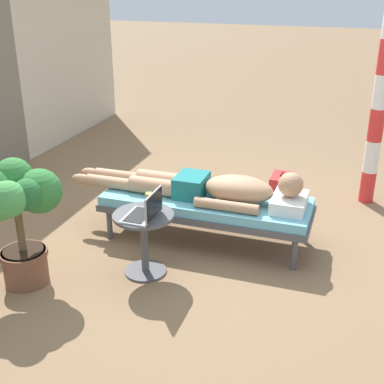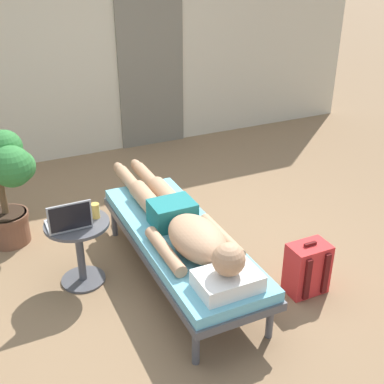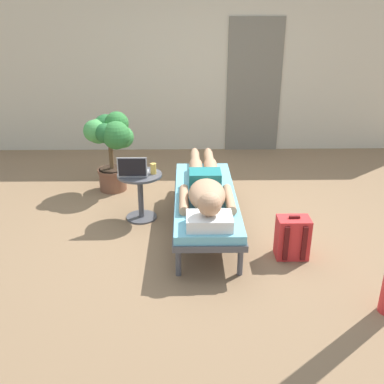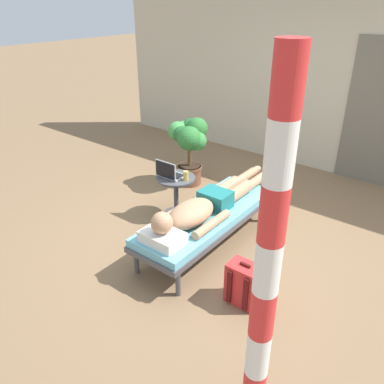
{
  "view_description": "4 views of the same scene",
  "coord_description": "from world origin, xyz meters",
  "px_view_note": "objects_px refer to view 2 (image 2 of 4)",
  "views": [
    {
      "loc": [
        -4.0,
        -1.41,
        2.27
      ],
      "look_at": [
        -0.21,
        -0.12,
        0.56
      ],
      "focal_mm": 48.57,
      "sensor_mm": 36.0,
      "label": 1
    },
    {
      "loc": [
        -1.23,
        -3.04,
        2.36
      ],
      "look_at": [
        0.21,
        -0.0,
        0.64
      ],
      "focal_mm": 45.99,
      "sensor_mm": 36.0,
      "label": 2
    },
    {
      "loc": [
        -0.18,
        -4.28,
        2.2
      ],
      "look_at": [
        -0.11,
        -0.23,
        0.46
      ],
      "focal_mm": 41.07,
      "sensor_mm": 36.0,
      "label": 3
    },
    {
      "loc": [
        2.1,
        -3.12,
        2.5
      ],
      "look_at": [
        -0.16,
        -0.21,
        0.61
      ],
      "focal_mm": 36.05,
      "sensor_mm": 36.0,
      "label": 4
    }
  ],
  "objects_px": {
    "side_table": "(79,242)",
    "backpack": "(307,268)",
    "drink_glass": "(95,211)",
    "lounge_chair": "(180,241)",
    "laptop": "(69,221)",
    "person_reclining": "(183,224)"
  },
  "relations": [
    {
      "from": "lounge_chair",
      "to": "side_table",
      "type": "relative_size",
      "value": 3.58
    },
    {
      "from": "laptop",
      "to": "backpack",
      "type": "bearing_deg",
      "value": -26.81
    },
    {
      "from": "side_table",
      "to": "laptop",
      "type": "distance_m",
      "value": 0.24
    },
    {
      "from": "laptop",
      "to": "person_reclining",
      "type": "bearing_deg",
      "value": -21.52
    },
    {
      "from": "person_reclining",
      "to": "backpack",
      "type": "bearing_deg",
      "value": -31.45
    },
    {
      "from": "backpack",
      "to": "person_reclining",
      "type": "bearing_deg",
      "value": 148.55
    },
    {
      "from": "lounge_chair",
      "to": "laptop",
      "type": "xyz_separation_m",
      "value": [
        -0.76,
        0.25,
        0.24
      ]
    },
    {
      "from": "lounge_chair",
      "to": "drink_glass",
      "type": "height_order",
      "value": "drink_glass"
    },
    {
      "from": "side_table",
      "to": "laptop",
      "type": "height_order",
      "value": "laptop"
    },
    {
      "from": "lounge_chair",
      "to": "drink_glass",
      "type": "xyz_separation_m",
      "value": [
        -0.55,
        0.31,
        0.24
      ]
    },
    {
      "from": "side_table",
      "to": "backpack",
      "type": "height_order",
      "value": "side_table"
    },
    {
      "from": "person_reclining",
      "to": "backpack",
      "type": "distance_m",
      "value": 0.98
    },
    {
      "from": "lounge_chair",
      "to": "person_reclining",
      "type": "distance_m",
      "value": 0.18
    },
    {
      "from": "drink_glass",
      "to": "person_reclining",
      "type": "bearing_deg",
      "value": -33.36
    },
    {
      "from": "person_reclining",
      "to": "laptop",
      "type": "distance_m",
      "value": 0.82
    },
    {
      "from": "side_table",
      "to": "backpack",
      "type": "xyz_separation_m",
      "value": [
        1.49,
        -0.83,
        -0.16
      ]
    },
    {
      "from": "person_reclining",
      "to": "laptop",
      "type": "relative_size",
      "value": 7.0
    },
    {
      "from": "drink_glass",
      "to": "backpack",
      "type": "relative_size",
      "value": 0.27
    },
    {
      "from": "drink_glass",
      "to": "laptop",
      "type": "bearing_deg",
      "value": -163.67
    },
    {
      "from": "person_reclining",
      "to": "drink_glass",
      "type": "height_order",
      "value": "person_reclining"
    },
    {
      "from": "drink_glass",
      "to": "backpack",
      "type": "xyz_separation_m",
      "value": [
        1.34,
        -0.84,
        -0.38
      ]
    },
    {
      "from": "person_reclining",
      "to": "drink_glass",
      "type": "bearing_deg",
      "value": 146.64
    }
  ]
}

